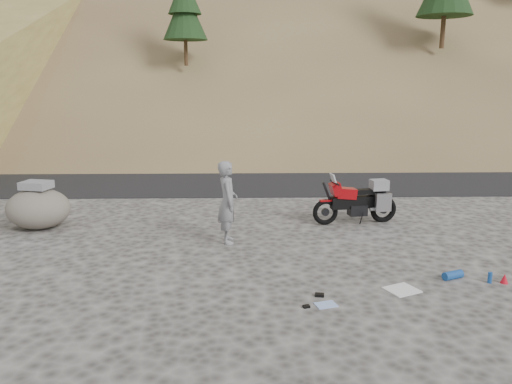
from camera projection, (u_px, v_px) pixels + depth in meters
ground at (314, 260)px, 9.91m from camera, size 140.00×140.00×0.00m
road at (281, 177)px, 18.70m from camera, size 120.00×7.00×0.05m
hillside at (258, 0)px, 47.43m from camera, size 120.00×73.00×46.72m
motorcycle at (359, 201)px, 12.42m from camera, size 2.19×0.83×1.30m
man at (228, 242)px, 11.06m from camera, size 0.51×0.71×1.82m
boulder at (38, 208)px, 11.99m from camera, size 1.90×1.79×1.16m
gear_white_cloth at (402, 290)px, 8.49m from camera, size 0.65×0.62×0.02m
gear_blue_mat at (453, 275)px, 8.95m from camera, size 0.42×0.29×0.15m
gear_bottle at (490, 278)px, 8.78m from camera, size 0.09×0.09×0.20m
gear_funnel at (505, 278)px, 8.77m from camera, size 0.14×0.14×0.17m
gear_glove_a at (320, 295)px, 8.25m from camera, size 0.17×0.13×0.04m
gear_glove_b at (306, 306)px, 7.84m from camera, size 0.13×0.11×0.04m
gear_blue_cloth at (326, 305)px, 7.92m from camera, size 0.39×0.33×0.01m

